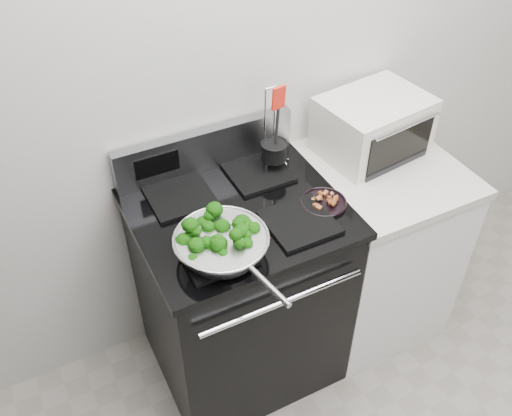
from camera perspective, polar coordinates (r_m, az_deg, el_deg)
back_wall at (r=2.30m, az=1.20°, el=14.66°), size 4.00×0.02×2.70m
gas_range at (r=2.49m, az=-1.61°, el=-8.18°), size 0.79×0.69×1.13m
counter at (r=2.77m, az=11.34°, el=-3.57°), size 0.62×0.68×0.92m
skillet at (r=1.95m, az=-3.44°, el=-3.62°), size 0.33×0.52×0.07m
broccoli_pile at (r=1.94m, az=-3.51°, el=-3.18°), size 0.26×0.26×0.09m
bacon_plate at (r=2.19m, az=6.78°, el=0.75°), size 0.18×0.18×0.04m
utensil_holder at (r=2.32m, az=1.81°, el=5.30°), size 0.12×0.12×0.38m
toaster_oven at (r=2.50m, az=11.60°, el=8.11°), size 0.47×0.38×0.25m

